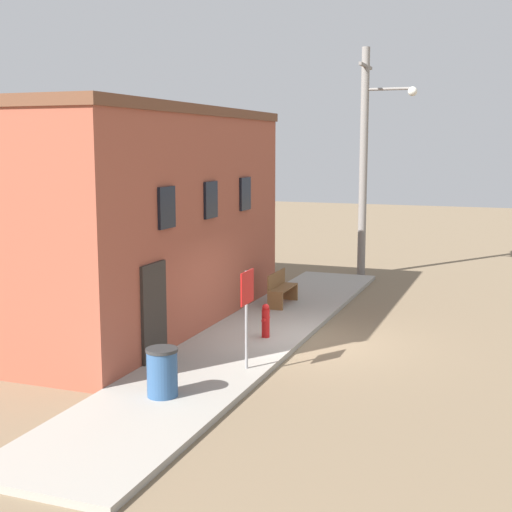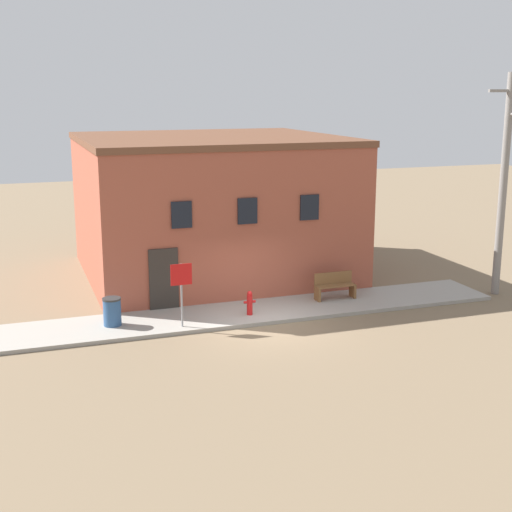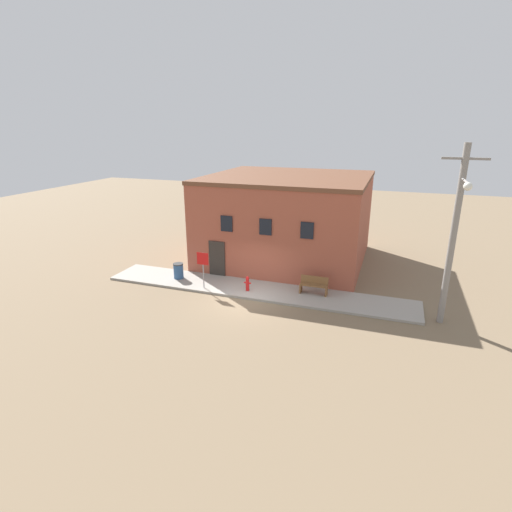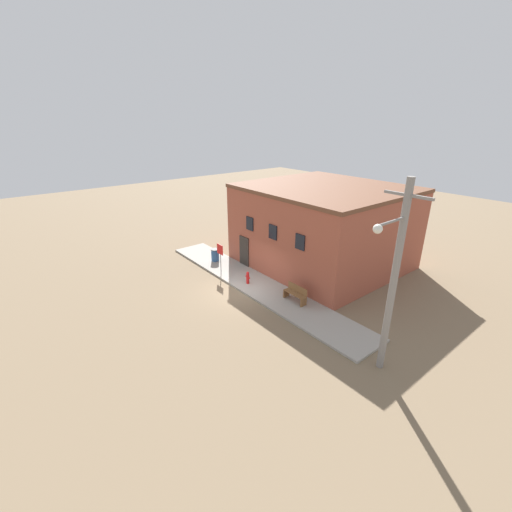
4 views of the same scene
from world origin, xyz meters
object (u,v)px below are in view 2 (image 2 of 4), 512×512
(utility_pole, at_px, (505,180))
(trash_bin, at_px, (112,312))
(stop_sign, at_px, (181,283))
(fire_hydrant, at_px, (250,303))
(bench, at_px, (335,286))

(utility_pole, bearing_deg, trash_bin, 177.00)
(trash_bin, height_order, utility_pole, utility_pole)
(stop_sign, relative_size, utility_pole, 0.25)
(fire_hydrant, height_order, utility_pole, utility_pole)
(fire_hydrant, xyz_separation_m, stop_sign, (-2.38, -0.45, 1.01))
(stop_sign, distance_m, bench, 6.03)
(stop_sign, distance_m, utility_pole, 12.20)
(fire_hydrant, distance_m, utility_pole, 10.22)
(fire_hydrant, xyz_separation_m, trash_bin, (-4.42, 0.40, 0.05))
(bench, distance_m, utility_pole, 7.17)
(fire_hydrant, height_order, stop_sign, stop_sign)
(bench, xyz_separation_m, trash_bin, (-7.87, -0.37, -0.01))
(stop_sign, relative_size, trash_bin, 2.26)
(fire_hydrant, bearing_deg, stop_sign, -169.30)
(bench, height_order, utility_pole, utility_pole)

